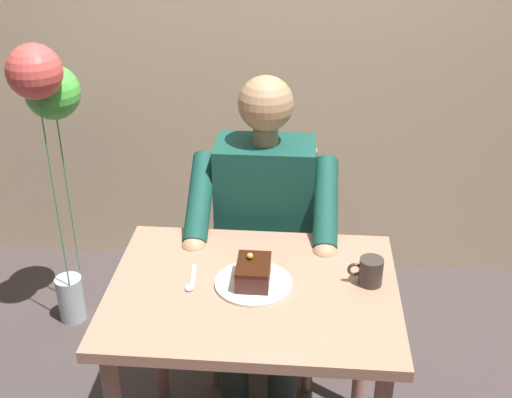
# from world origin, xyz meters

# --- Properties ---
(dining_table) EXTENTS (0.88, 0.67, 0.75)m
(dining_table) POSITION_xyz_m (0.00, 0.00, 0.64)
(dining_table) COLOR tan
(dining_table) RESTS_ON ground
(chair) EXTENTS (0.42, 0.42, 0.89)m
(chair) POSITION_xyz_m (0.00, -0.62, 0.49)
(chair) COLOR #A38064
(chair) RESTS_ON ground
(seated_person) EXTENTS (0.53, 0.58, 1.25)m
(seated_person) POSITION_xyz_m (0.00, -0.45, 0.65)
(seated_person) COLOR #15483E
(seated_person) RESTS_ON ground
(dessert_plate) EXTENTS (0.24, 0.24, 0.01)m
(dessert_plate) POSITION_xyz_m (-0.00, -0.01, 0.76)
(dessert_plate) COLOR white
(dessert_plate) RESTS_ON dining_table
(cake_slice) EXTENTS (0.10, 0.14, 0.09)m
(cake_slice) POSITION_xyz_m (-0.00, -0.01, 0.80)
(cake_slice) COLOR #4E271F
(cake_slice) RESTS_ON dessert_plate
(coffee_cup) EXTENTS (0.11, 0.07, 0.09)m
(coffee_cup) POSITION_xyz_m (-0.35, -0.05, 0.80)
(coffee_cup) COLOR #39312E
(coffee_cup) RESTS_ON dining_table
(dessert_spoon) EXTENTS (0.03, 0.14, 0.01)m
(dessert_spoon) POSITION_xyz_m (0.19, -0.01, 0.76)
(dessert_spoon) COLOR silver
(dessert_spoon) RESTS_ON dining_table
(balloon_display) EXTENTS (0.22, 0.35, 1.30)m
(balloon_display) POSITION_xyz_m (0.88, -0.75, 0.99)
(balloon_display) COLOR #B2C1C6
(balloon_display) RESTS_ON ground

